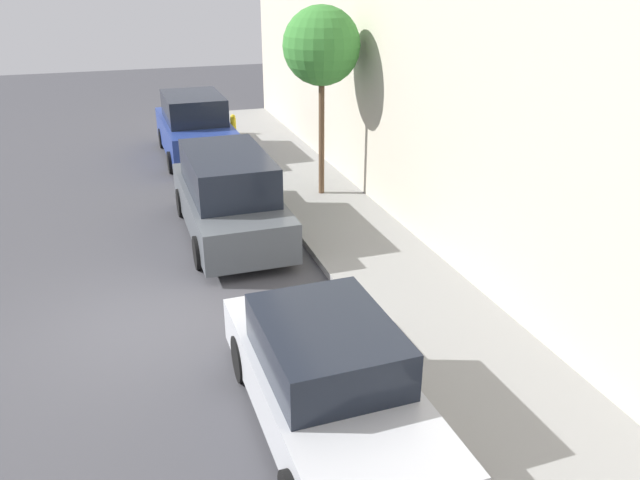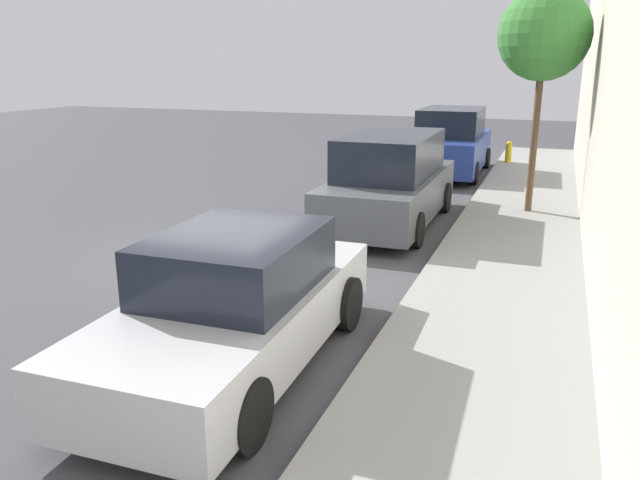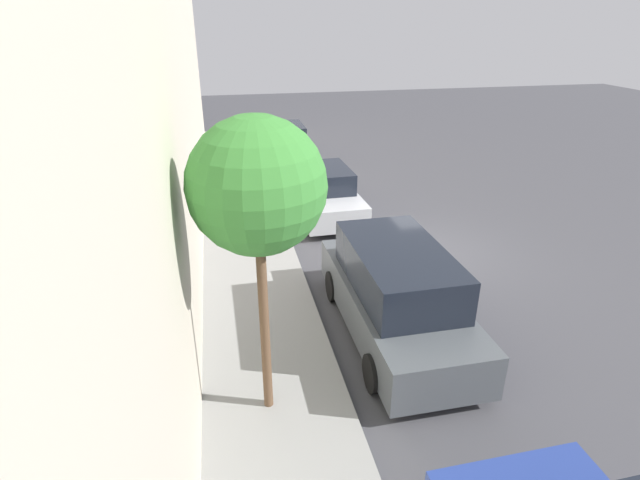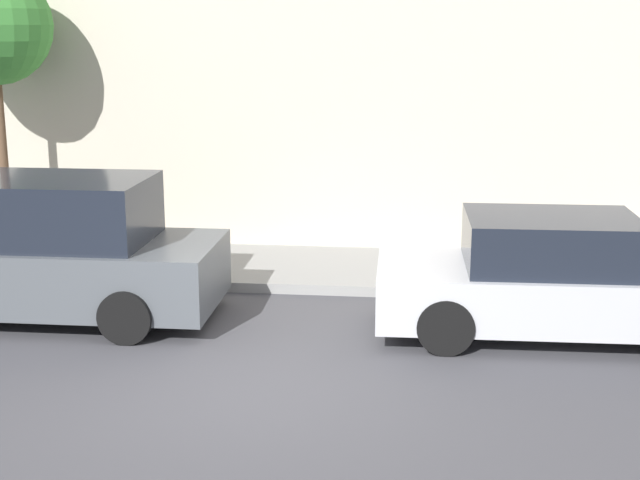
# 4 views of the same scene
# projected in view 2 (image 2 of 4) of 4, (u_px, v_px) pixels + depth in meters

# --- Properties ---
(ground_plane) EXTENTS (60.00, 60.00, 0.00)m
(ground_plane) POSITION_uv_depth(u_px,v_px,m) (221.00, 259.00, 10.90)
(ground_plane) COLOR #424247
(sidewalk) EXTENTS (2.40, 32.00, 0.15)m
(sidewalk) POSITION_uv_depth(u_px,v_px,m) (499.00, 288.00, 9.27)
(sidewalk) COLOR gray
(sidewalk) RESTS_ON ground_plane
(parked_sedan_second) EXTENTS (1.92, 4.54, 1.54)m
(parked_sedan_second) POSITION_uv_depth(u_px,v_px,m) (236.00, 305.00, 6.94)
(parked_sedan_second) COLOR #B7BABF
(parked_sedan_second) RESTS_ON ground_plane
(parked_minivan_third) EXTENTS (2.02, 4.92, 1.90)m
(parked_minivan_third) POSITION_uv_depth(u_px,v_px,m) (390.00, 181.00, 12.99)
(parked_minivan_third) COLOR #4C5156
(parked_minivan_third) RESTS_ON ground_plane
(parked_suv_fourth) EXTENTS (2.08, 4.83, 1.98)m
(parked_suv_fourth) POSITION_uv_depth(u_px,v_px,m) (450.00, 143.00, 18.88)
(parked_suv_fourth) COLOR navy
(parked_suv_fourth) RESTS_ON ground_plane
(street_tree) EXTENTS (1.88, 1.88, 4.64)m
(street_tree) POSITION_uv_depth(u_px,v_px,m) (544.00, 36.00, 12.76)
(street_tree) COLOR brown
(street_tree) RESTS_ON sidewalk
(fire_hydrant) EXTENTS (0.20, 0.20, 0.69)m
(fire_hydrant) POSITION_uv_depth(u_px,v_px,m) (509.00, 152.00, 20.29)
(fire_hydrant) COLOR gold
(fire_hydrant) RESTS_ON sidewalk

